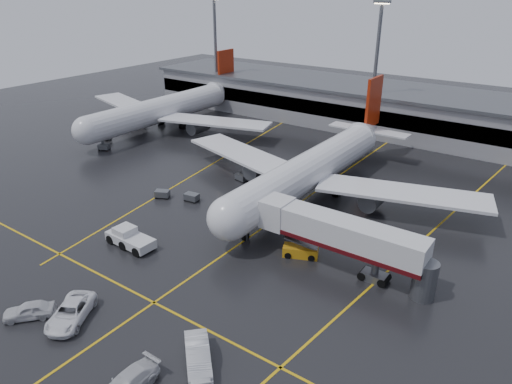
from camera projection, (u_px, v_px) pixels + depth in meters
The scene contains 22 objects.
ground at pixel (277, 218), 62.35m from camera, with size 220.00×220.00×0.00m, color black.
apron_line_centre at pixel (277, 218), 62.34m from camera, with size 0.25×90.00×0.02m, color gold.
apron_line_stop at pixel (154, 303), 45.98m from camera, with size 60.00×0.25×0.02m, color gold.
apron_line_left at pixel (211, 165), 80.35m from camera, with size 0.25×70.00×0.02m, color gold.
apron_line_right at pixel (438, 226), 60.27m from camera, with size 0.25×70.00×0.02m, color gold.
terminal at pixel (406, 111), 96.24m from camera, with size 122.00×19.00×8.60m.
light_mast_left at pixel (216, 46), 111.45m from camera, with size 3.00×1.20×25.45m.
light_mast_mid at pixel (376, 62), 90.31m from camera, with size 3.00×1.20×25.45m.
main_airliner at pixel (314, 167), 67.84m from camera, with size 48.80×45.60×14.10m.
second_airliner at pixel (166, 108), 98.96m from camera, with size 48.80×45.60×14.10m.
jet_bridge at pixel (341, 236), 50.00m from camera, with size 19.90×3.40×6.05m.
pushback_tractor at pixel (130, 238), 55.62m from camera, with size 6.41×2.89×2.26m.
belt_loader at pixel (301, 251), 53.55m from camera, with size 4.29×3.09×2.50m.
service_van_a at pixel (71, 312), 43.30m from camera, with size 2.82×6.12×1.70m, color white.
service_van_b at pixel (127, 383), 35.79m from camera, with size 2.18×5.37×1.56m, color silver.
service_van_c at pixel (198, 355), 38.27m from camera, with size 1.93×5.54×1.83m, color silver.
service_van_d at pixel (29, 310), 43.69m from camera, with size 1.85×4.59×1.56m, color silver.
baggage_cart_a at pixel (192, 197), 67.01m from camera, with size 2.16×1.56×1.12m.
baggage_cart_b at pixel (162, 194), 68.02m from camera, with size 2.37×2.08×1.12m.
baggage_cart_c at pixel (242, 177), 73.77m from camera, with size 2.23×1.69×1.12m.
baggage_cart_d at pixel (106, 137), 92.82m from camera, with size 2.25×1.74×1.12m.
baggage_cart_e at pixel (104, 147), 87.26m from camera, with size 2.36×2.03×1.12m.
Camera 1 is at (29.85, -46.84, 28.67)m, focal length 33.13 mm.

